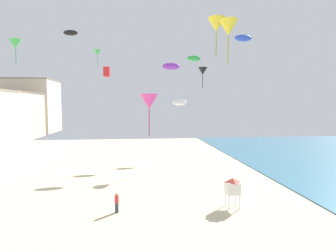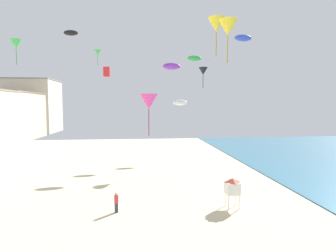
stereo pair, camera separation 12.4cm
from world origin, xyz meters
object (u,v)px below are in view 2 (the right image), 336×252
at_px(kite_blue_parafoil, 243,38).
at_px(kite_green_delta, 98,53).
at_px(lifeguard_stand, 232,186).
at_px(kite_yellow_delta, 216,25).
at_px(kite_purple_parafoil, 171,66).
at_px(kite_black_parafoil, 71,33).
at_px(kite_magenta_delta, 149,102).
at_px(kite_yellow_delta_2, 228,28).
at_px(kite_white_parafoil, 180,103).
at_px(kite_green_delta_2, 16,44).
at_px(kite_flyer, 116,201).
at_px(kite_red_box, 107,72).
at_px(kite_black_delta, 203,71).
at_px(kite_green_parafoil, 194,58).

relative_size(kite_blue_parafoil, kite_green_delta, 0.90).
bearing_deg(lifeguard_stand, kite_blue_parafoil, 43.54).
bearing_deg(lifeguard_stand, kite_yellow_delta, 72.68).
bearing_deg(kite_purple_parafoil, kite_black_parafoil, -140.56).
height_order(lifeguard_stand, kite_magenta_delta, kite_magenta_delta).
bearing_deg(kite_yellow_delta_2, kite_black_parafoil, 138.14).
bearing_deg(kite_black_parafoil, kite_yellow_delta, -16.21).
bearing_deg(kite_black_parafoil, kite_purple_parafoil, 39.44).
bearing_deg(kite_white_parafoil, kite_purple_parafoil, -121.13).
relative_size(kite_green_delta, kite_green_delta_2, 0.61).
height_order(kite_black_parafoil, kite_yellow_delta_2, kite_black_parafoil).
bearing_deg(kite_white_parafoil, kite_flyer, -110.51).
bearing_deg(kite_green_delta, kite_magenta_delta, -64.48).
relative_size(kite_red_box, kite_magenta_delta, 0.29).
xyz_separation_m(kite_flyer, kite_green_delta_2, (-13.02, 13.44, 15.18)).
height_order(kite_purple_parafoil, kite_red_box, kite_purple_parafoil).
relative_size(kite_black_delta, kite_black_parafoil, 2.09).
height_order(kite_blue_parafoil, kite_magenta_delta, kite_blue_parafoil).
distance_m(kite_black_parafoil, kite_magenta_delta, 14.99).
distance_m(kite_blue_parafoil, kite_yellow_delta, 3.13).
bearing_deg(kite_yellow_delta_2, kite_flyer, 163.17).
relative_size(kite_flyer, kite_white_parafoil, 0.67).
bearing_deg(lifeguard_stand, kite_black_delta, 66.63).
height_order(kite_blue_parafoil, kite_yellow_delta_2, kite_blue_parafoil).
height_order(lifeguard_stand, kite_purple_parafoil, kite_purple_parafoil).
bearing_deg(kite_white_parafoil, kite_black_parafoil, -137.07).
relative_size(kite_white_parafoil, kite_purple_parafoil, 0.90).
distance_m(kite_flyer, kite_red_box, 12.98).
xyz_separation_m(kite_blue_parafoil, kite_green_delta_2, (-24.86, 9.53, 1.00)).
relative_size(kite_blue_parafoil, kite_red_box, 1.74).
distance_m(lifeguard_stand, kite_green_delta, 22.09).
bearing_deg(kite_red_box, kite_green_parafoil, 57.34).
bearing_deg(kite_yellow_delta, kite_blue_parafoil, -35.62).
bearing_deg(kite_black_delta, kite_red_box, -134.20).
distance_m(kite_flyer, lifeguard_stand, 9.68).
bearing_deg(kite_blue_parafoil, kite_red_box, 168.70).
relative_size(lifeguard_stand, kite_green_delta_2, 0.83).
bearing_deg(kite_green_delta_2, kite_green_delta, -6.71).
bearing_deg(kite_red_box, kite_green_delta_2, 149.37).
bearing_deg(kite_green_delta, kite_purple_parafoil, 38.39).
bearing_deg(kite_purple_parafoil, kite_yellow_delta, -79.16).
height_order(kite_black_delta, kite_green_delta, kite_green_delta).
bearing_deg(kite_black_parafoil, kite_green_delta_2, 154.49).
bearing_deg(kite_purple_parafoil, kite_magenta_delta, -101.79).
distance_m(kite_green_delta_2, kite_yellow_delta_2, 26.60).
relative_size(kite_purple_parafoil, kite_green_delta_2, 0.90).
height_order(kite_red_box, kite_green_delta_2, kite_green_delta_2).
bearing_deg(kite_magenta_delta, kite_green_delta, 115.52).
distance_m(lifeguard_stand, kite_yellow_delta, 15.84).
distance_m(kite_green_delta, kite_yellow_delta_2, 18.63).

